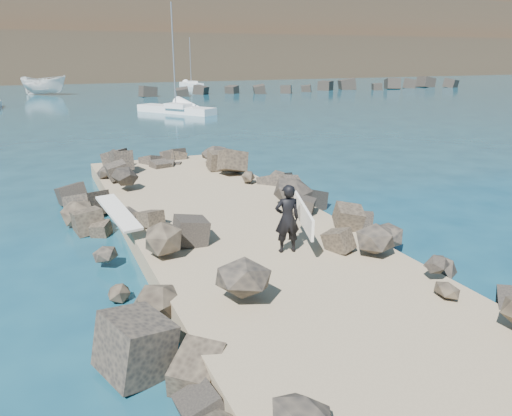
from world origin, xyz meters
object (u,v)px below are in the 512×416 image
at_px(boat_imported, 44,85).
at_px(sailboat_d, 191,84).
at_px(surfboard_resting, 119,217).
at_px(surfer_with_board, 289,218).

xyz_separation_m(boat_imported, sailboat_d, (24.04, 10.08, -0.99)).
height_order(surfboard_resting, boat_imported, boat_imported).
height_order(surfer_with_board, sailboat_d, sailboat_d).
distance_m(surfer_with_board, sailboat_d, 78.78).
xyz_separation_m(surfboard_resting, boat_imported, (-0.23, 62.86, 0.30)).
xyz_separation_m(surfboard_resting, sailboat_d, (23.81, 72.94, -0.69)).
relative_size(surfboard_resting, boat_imported, 0.32).
distance_m(boat_imported, sailboat_d, 26.09).
height_order(boat_imported, sailboat_d, sailboat_d).
distance_m(surfboard_resting, boat_imported, 62.86).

